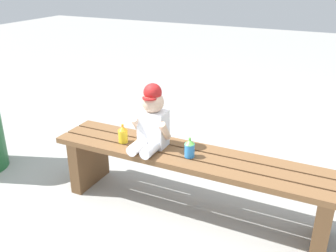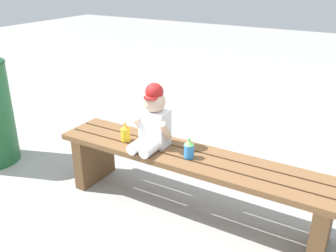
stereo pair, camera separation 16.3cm
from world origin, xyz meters
name	(u,v)px [view 1 (the left image)]	position (x,y,z in m)	size (l,w,h in m)	color
ground_plane	(190,210)	(0.00, 0.00, 0.00)	(16.00, 16.00, 0.00)	#999993
park_bench	(191,171)	(0.00, 0.00, 0.28)	(1.79, 0.35, 0.40)	brown
child_figure	(152,120)	(-0.27, 0.00, 0.58)	(0.23, 0.27, 0.40)	white
sippy_cup_left	(123,134)	(-0.46, -0.03, 0.46)	(0.06, 0.06, 0.12)	yellow
sippy_cup_right	(190,148)	(0.00, -0.03, 0.46)	(0.06, 0.06, 0.12)	#338CE5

